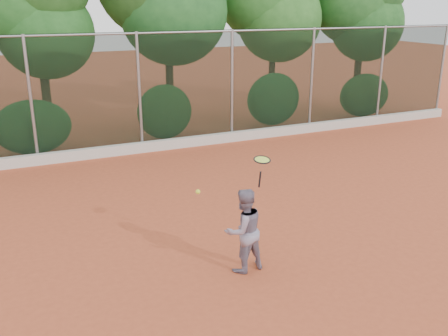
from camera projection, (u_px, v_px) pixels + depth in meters
name	position (u px, v px, depth m)	size (l,w,h in m)	color
ground	(247.00, 248.00, 9.12)	(80.00, 80.00, 0.00)	#B24B2A
concrete_curb	(144.00, 147.00, 14.97)	(24.00, 0.20, 0.30)	beige
tennis_player	(244.00, 230.00, 8.18)	(0.70, 0.55, 1.44)	gray
chainlink_fence	(139.00, 89.00, 14.58)	(24.09, 0.09, 3.50)	black
tennis_racket	(262.00, 162.00, 7.90)	(0.30, 0.29, 0.53)	black
tennis_ball_in_flight	(198.00, 192.00, 7.40)	(0.07, 0.07, 0.07)	#D7E634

